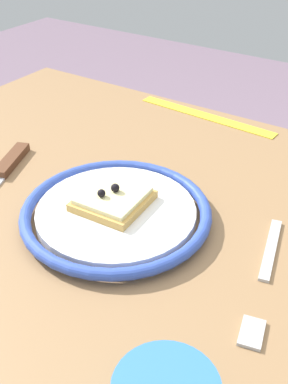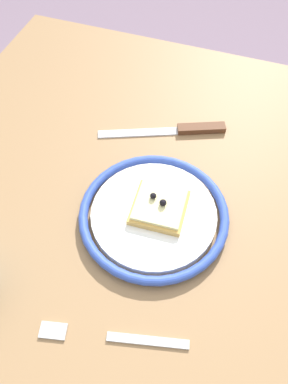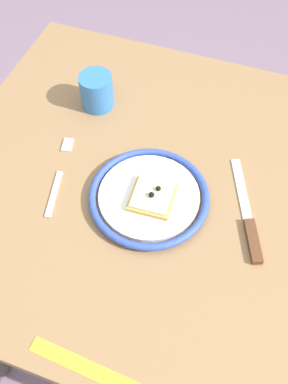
{
  "view_description": "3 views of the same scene",
  "coord_description": "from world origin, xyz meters",
  "views": [
    {
      "loc": [
        -0.3,
        0.33,
        1.12
      ],
      "look_at": [
        -0.04,
        -0.07,
        0.8
      ],
      "focal_mm": 44.03,
      "sensor_mm": 36.0,
      "label": 1
    },
    {
      "loc": [
        -0.32,
        -0.13,
        1.3
      ],
      "look_at": [
        0.01,
        -0.02,
        0.79
      ],
      "focal_mm": 36.1,
      "sensor_mm": 36.0,
      "label": 2
    },
    {
      "loc": [
        0.14,
        -0.49,
        1.48
      ],
      "look_at": [
        -0.02,
        -0.04,
        0.78
      ],
      "focal_mm": 40.39,
      "sensor_mm": 36.0,
      "label": 3
    }
  ],
  "objects": [
    {
      "name": "dining_table",
      "position": [
        0.0,
        0.0,
        0.65
      ],
      "size": [
        0.91,
        0.83,
        0.76
      ],
      "color": "#936D47",
      "rests_on": "ground_plane"
    },
    {
      "name": "pizza_slice_near",
      "position": [
        0.0,
        -0.05,
        0.79
      ],
      "size": [
        0.09,
        0.09,
        0.03
      ],
      "color": "tan",
      "rests_on": "plate"
    },
    {
      "name": "plate",
      "position": [
        -0.01,
        -0.05,
        0.77
      ],
      "size": [
        0.24,
        0.24,
        0.02
      ],
      "color": "white",
      "rests_on": "dining_table"
    },
    {
      "name": "knife",
      "position": [
        0.19,
        -0.04,
        0.77
      ],
      "size": [
        0.11,
        0.23,
        0.01
      ],
      "color": "silver",
      "rests_on": "dining_table"
    },
    {
      "name": "fork",
      "position": [
        -0.2,
        -0.05,
        0.76
      ],
      "size": [
        0.06,
        0.2,
        0.0
      ],
      "color": "#B8B8B8",
      "rests_on": "dining_table"
    },
    {
      "name": "cup",
      "position": [
        -0.21,
        0.17,
        0.8
      ],
      "size": [
        0.07,
        0.07,
        0.08
      ],
      "primitive_type": "cylinder",
      "color": "#3372BF",
      "rests_on": "dining_table"
    },
    {
      "name": "ground_plane",
      "position": [
        0.0,
        0.0,
        0.0
      ],
      "size": [
        6.0,
        6.0,
        0.0
      ],
      "primitive_type": "plane",
      "color": "slate"
    },
    {
      "name": "measuring_tape",
      "position": [
        0.04,
        -0.38,
        0.76
      ],
      "size": [
        0.27,
        0.04,
        0.0
      ],
      "primitive_type": "cube",
      "rotation": [
        0.0,
        0.0,
        -0.06
      ],
      "color": "yellow",
      "rests_on": "dining_table"
    }
  ]
}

